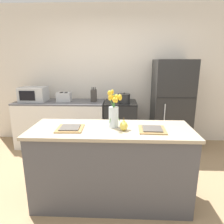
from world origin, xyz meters
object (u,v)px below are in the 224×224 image
Objects in this scene: pear_figurine at (124,125)px; toaster at (64,97)px; plate_setting_left at (70,128)px; plate_setting_right at (152,129)px; microwave at (34,94)px; refrigerator at (171,105)px; cooking_pot at (124,98)px; knife_block at (94,95)px; flower_vase at (114,112)px; stove_range at (120,124)px.

toaster is at bearing 123.72° from pear_figurine.
plate_setting_right is at bearing 0.00° from plate_setting_left.
microwave is (-2.00, 1.65, 0.10)m from plate_setting_right.
refrigerator reaches higher than pear_figurine.
pear_figurine is 0.59m from plate_setting_left.
cooking_pot is 0.47× the size of microwave.
plate_setting_left is 1.09× the size of knife_block.
cooking_pot reaches higher than plate_setting_right.
flower_vase reaches higher than microwave.
plate_setting_left is (-0.55, -1.65, 0.48)m from stove_range.
microwave reaches higher than toaster.
cooking_pot is at bearing -1.62° from microwave.
knife_block is at bearing 88.73° from plate_setting_left.
flower_vase is 1.65m from knife_block.
flower_vase reaches higher than pear_figurine.
microwave is (-1.11, 1.65, 0.10)m from plate_setting_left.
plate_setting_left is at bearing -110.93° from cooking_pot.
plate_setting_left is (-0.47, -0.09, -0.16)m from flower_vase.
refrigerator reaches higher than microwave.
pear_figurine is 0.51× the size of toaster.
pear_figurine is 1.79m from knife_block.
toaster reaches higher than plate_setting_left.
refrigerator is at bearing 69.90° from plate_setting_right.
cooking_pot is (1.14, -0.04, -0.01)m from toaster.
refrigerator reaches higher than stove_range.
knife_block is at bearing 1.75° from microwave.
microwave is at bearing 140.53° from plate_setting_right.
toaster is (-1.11, 1.66, 0.00)m from pear_figurine.
knife_block is at bearing 171.69° from cooking_pot.
plate_setting_left is 1.69m from knife_block.
stove_range is 6.28× the size of pear_figurine.
plate_setting_right is 1.30× the size of cooking_pot.
microwave is at bearing 123.96° from plate_setting_left.
toaster reaches higher than stove_range.
refrigerator is 1.47m from knife_block.
flower_vase is 1.44× the size of plate_setting_right.
refrigerator is 1.91m from pear_figurine.
plate_setting_left is at bearing -72.28° from toaster.
plate_setting_right is at bearing -78.16° from stove_range.
toaster is at bearing -1.02° from microwave.
pear_figurine is 0.30× the size of microwave.
refrigerator is 7.38× the size of cooking_pot.
plate_setting_left is at bearing -91.27° from knife_block.
pear_figurine is 0.48× the size of plate_setting_left.
pear_figurine is at bearing -56.28° from toaster.
refrigerator is at bearing -1.33° from knife_block.
plate_setting_right is 1.63m from cooking_pot.
flower_vase is (-0.07, -1.56, 0.64)m from stove_range.
refrigerator reaches higher than flower_vase.
flower_vase is 0.51m from plate_setting_left.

